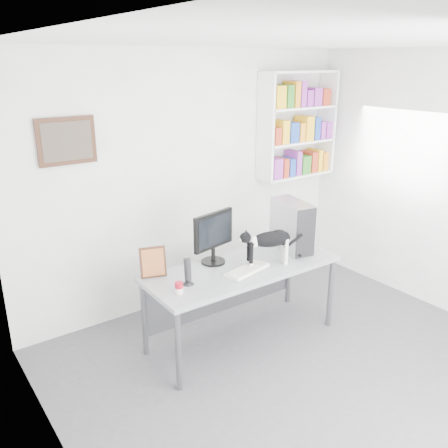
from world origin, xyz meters
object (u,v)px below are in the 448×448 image
at_px(desk, 242,303).
at_px(pc_tower, 292,226).
at_px(keyboard, 247,270).
at_px(bookshelf, 298,125).
at_px(cat, 269,248).
at_px(monitor, 213,237).
at_px(speaker, 188,271).
at_px(leaning_print, 153,262).
at_px(soup_can, 179,288).

distance_m(desk, pc_tower, 0.91).
relative_size(keyboard, pc_tower, 0.90).
distance_m(bookshelf, cat, 1.92).
distance_m(desk, monitor, 0.70).
xyz_separation_m(desk, cat, (0.21, -0.12, 0.56)).
height_order(monitor, speaker, monitor).
distance_m(bookshelf, leaning_print, 2.57).
bearing_deg(desk, keyboard, -109.55).
bearing_deg(pc_tower, leaning_print, -177.90).
height_order(leaning_print, soup_can, leaning_print).
bearing_deg(bookshelf, leaning_print, -164.44).
bearing_deg(cat, pc_tower, 40.27).
bearing_deg(bookshelf, desk, -148.69).
bearing_deg(desk, monitor, 128.00).
xyz_separation_m(keyboard, leaning_print, (-0.73, 0.41, 0.12)).
bearing_deg(leaning_print, monitor, 12.59).
distance_m(keyboard, pc_tower, 0.76).
bearing_deg(bookshelf, monitor, -157.61).
bearing_deg(monitor, keyboard, -81.19).
distance_m(bookshelf, soup_can, 2.72).
height_order(pc_tower, cat, pc_tower).
height_order(speaker, soup_can, speaker).
relative_size(bookshelf, cat, 2.22).
distance_m(leaning_print, soup_can, 0.42).
bearing_deg(desk, cat, -28.57).
distance_m(monitor, speaker, 0.52).
height_order(monitor, pc_tower, monitor).
bearing_deg(cat, soup_can, -160.94).
bearing_deg(bookshelf, cat, -141.51).
distance_m(monitor, keyboard, 0.44).
relative_size(desk, cat, 3.32).
height_order(keyboard, soup_can, soup_can).
xyz_separation_m(monitor, speaker, (-0.43, -0.25, -0.13)).
relative_size(desk, keyboard, 4.13).
bearing_deg(keyboard, bookshelf, 22.28).
xyz_separation_m(bookshelf, pc_tower, (-0.88, -0.88, -0.83)).
relative_size(bookshelf, pc_tower, 2.50).
relative_size(pc_tower, leaning_print, 1.76).
bearing_deg(bookshelf, pc_tower, -135.01).
height_order(monitor, keyboard, monitor).
bearing_deg(speaker, leaning_print, 134.83).
relative_size(desk, speaker, 7.62).
relative_size(desk, pc_tower, 3.73).
height_order(bookshelf, monitor, bookshelf).
bearing_deg(pc_tower, soup_can, -161.36).
bearing_deg(pc_tower, desk, -163.71).
height_order(keyboard, speaker, speaker).
bearing_deg(leaning_print, speaker, -43.59).
height_order(leaning_print, cat, cat).
bearing_deg(soup_can, speaker, 34.46).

